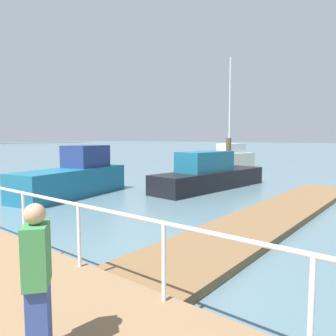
# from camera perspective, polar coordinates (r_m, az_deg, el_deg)

# --- Properties ---
(floating_dock) EXTENTS (14.34, 2.00, 0.18)m
(floating_dock) POSITION_cam_1_polar(r_m,az_deg,el_deg) (10.89, 18.30, -7.92)
(floating_dock) COLOR olive
(floating_dock) RESTS_ON ground_plane
(boardwalk_railing) EXTENTS (0.06, 27.41, 1.08)m
(boardwalk_railing) POSITION_cam_1_polar(r_m,az_deg,el_deg) (6.31, -20.46, -6.84)
(boardwalk_railing) COLOR white
(boardwalk_railing) RESTS_ON boardwalk
(dock_piling_1) EXTENTS (0.29, 0.29, 2.52)m
(dock_piling_1) POSITION_cam_1_polar(r_m,az_deg,el_deg) (18.23, 10.62, 1.29)
(dock_piling_1) COLOR brown
(dock_piling_1) RESTS_ON ground_plane
(moored_boat_0) EXTENTS (7.30, 2.45, 1.87)m
(moored_boat_0) POSITION_cam_1_polar(r_m,az_deg,el_deg) (16.09, 7.34, -1.24)
(moored_boat_0) COLOR black
(moored_boat_0) RESTS_ON ground_plane
(moored_boat_2) EXTENTS (5.72, 2.74, 2.19)m
(moored_boat_2) POSITION_cam_1_polar(r_m,az_deg,el_deg) (14.77, -16.31, -1.60)
(moored_boat_2) COLOR #1E6B8C
(moored_boat_2) RESTS_ON ground_plane
(moored_boat_5) EXTENTS (5.49, 2.16, 8.77)m
(moored_boat_5) POSITION_cam_1_polar(r_m,az_deg,el_deg) (26.25, 10.79, 1.66)
(moored_boat_5) COLOR beige
(moored_boat_5) RESTS_ON ground_plane
(pedestrian_2) EXTENTS (0.40, 0.42, 1.54)m
(pedestrian_2) POSITION_cam_1_polar(r_m,az_deg,el_deg) (3.49, -22.13, -18.02)
(pedestrian_2) COLOR #334C99
(pedestrian_2) RESTS_ON boardwalk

